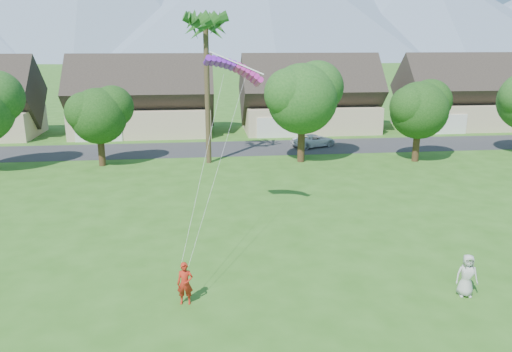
{
  "coord_description": "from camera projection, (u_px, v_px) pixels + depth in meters",
  "views": [
    {
      "loc": [
        -2.7,
        -13.72,
        10.39
      ],
      "look_at": [
        0.0,
        10.0,
        3.8
      ],
      "focal_mm": 35.0,
      "sensor_mm": 36.0,
      "label": 1
    }
  ],
  "objects": [
    {
      "name": "street",
      "position": [
        228.0,
        149.0,
        48.76
      ],
      "size": [
        90.0,
        7.0,
        0.01
      ],
      "primitive_type": "cube",
      "color": "#2D2D30",
      "rests_on": "ground"
    },
    {
      "name": "parafoil_kite",
      "position": [
        235.0,
        67.0,
        26.52
      ],
      "size": [
        3.19,
        1.01,
        0.5
      ],
      "rotation": [
        0.0,
        0.0,
        -0.01
      ],
      "color": "purple",
      "rests_on": "ground"
    },
    {
      "name": "fan_palm",
      "position": [
        205.0,
        20.0,
        40.14
      ],
      "size": [
        3.0,
        3.0,
        13.8
      ],
      "color": "#4C3D26",
      "rests_on": "ground"
    },
    {
      "name": "parked_car",
      "position": [
        314.0,
        140.0,
        49.53
      ],
      "size": [
        4.92,
        3.62,
        1.24
      ],
      "primitive_type": "imported",
      "rotation": [
        0.0,
        0.0,
        1.97
      ],
      "color": "white",
      "rests_on": "ground"
    },
    {
      "name": "houses_row",
      "position": [
        227.0,
        102.0,
        56.52
      ],
      "size": [
        72.75,
        8.19,
        8.86
      ],
      "color": "beige",
      "rests_on": "ground"
    },
    {
      "name": "mountain_ridge",
      "position": [
        221.0,
        1.0,
        258.61
      ],
      "size": [
        540.0,
        240.0,
        70.0
      ],
      "color": "slate",
      "rests_on": "ground"
    },
    {
      "name": "tree_row",
      "position": [
        218.0,
        107.0,
        41.51
      ],
      "size": [
        62.27,
        6.67,
        8.45
      ],
      "color": "#47301C",
      "rests_on": "ground"
    },
    {
      "name": "kite_flyer",
      "position": [
        185.0,
        283.0,
        20.04
      ],
      "size": [
        0.68,
        0.48,
        1.78
      ],
      "primitive_type": "imported",
      "rotation": [
        0.0,
        0.0,
        -0.08
      ],
      "color": "#B12414",
      "rests_on": "ground"
    },
    {
      "name": "watcher",
      "position": [
        467.0,
        275.0,
        20.65
      ],
      "size": [
        0.99,
        0.74,
        1.84
      ],
      "primitive_type": "imported",
      "rotation": [
        0.0,
        0.0,
        -0.18
      ],
      "color": "#B4B3AF",
      "rests_on": "ground"
    }
  ]
}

